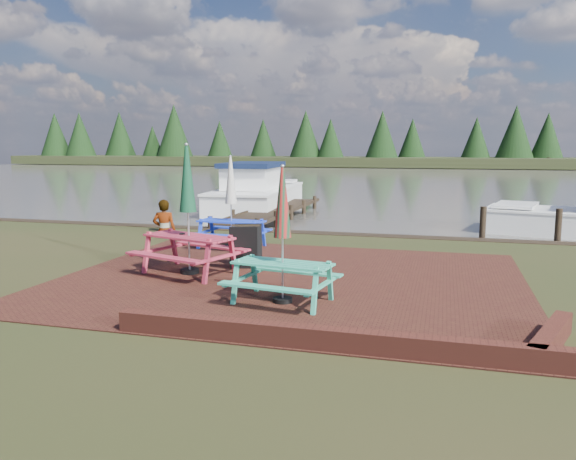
% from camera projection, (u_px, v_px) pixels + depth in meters
% --- Properties ---
extents(ground, '(120.00, 120.00, 0.00)m').
position_uv_depth(ground, '(275.00, 292.00, 10.18)').
color(ground, black).
rests_on(ground, ground).
extents(paving, '(9.00, 7.50, 0.02)m').
position_uv_depth(paving, '(290.00, 279.00, 11.13)').
color(paving, '#3B1812').
rests_on(paving, ground).
extents(brick_wall, '(6.21, 1.79, 0.30)m').
position_uv_depth(brick_wall, '(379.00, 339.00, 7.29)').
color(brick_wall, '#4C1E16').
rests_on(brick_wall, ground).
extents(water, '(120.00, 60.00, 0.02)m').
position_uv_depth(water, '(408.00, 178.00, 45.42)').
color(water, '#403E37').
rests_on(water, ground).
extents(far_treeline, '(120.00, 10.00, 8.10)m').
position_uv_depth(far_treeline, '(423.00, 140.00, 72.55)').
color(far_treeline, black).
rests_on(far_treeline, ground).
extents(picnic_table_teal, '(1.87, 1.71, 2.31)m').
position_uv_depth(picnic_table_teal, '(283.00, 256.00, 9.37)').
color(picnic_table_teal, teal).
rests_on(picnic_table_teal, ground).
extents(picnic_table_red, '(2.35, 2.21, 2.66)m').
position_uv_depth(picnic_table_red, '(189.00, 230.00, 11.49)').
color(picnic_table_red, '#AC2C41').
rests_on(picnic_table_red, ground).
extents(picnic_table_blue, '(1.81, 1.63, 2.37)m').
position_uv_depth(picnic_table_blue, '(231.00, 216.00, 14.47)').
color(picnic_table_blue, blue).
rests_on(picnic_table_blue, ground).
extents(chalkboard, '(0.63, 0.74, 0.95)m').
position_uv_depth(chalkboard, '(246.00, 246.00, 12.05)').
color(chalkboard, black).
rests_on(chalkboard, ground).
extents(jetty, '(1.76, 9.08, 1.00)m').
position_uv_depth(jetty, '(273.00, 211.00, 21.83)').
color(jetty, black).
rests_on(jetty, ground).
extents(boat_jetty, '(3.39, 8.19, 2.32)m').
position_uv_depth(boat_jetty, '(257.00, 194.00, 24.86)').
color(boat_jetty, white).
rests_on(boat_jetty, ground).
extents(person, '(0.81, 0.64, 1.96)m').
position_uv_depth(person, '(163.00, 200.00, 17.23)').
color(person, gray).
rests_on(person, ground).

